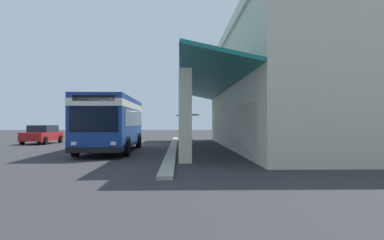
{
  "coord_description": "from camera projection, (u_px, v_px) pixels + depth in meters",
  "views": [
    {
      "loc": [
        30.47,
        3.13,
        1.73
      ],
      "look_at": [
        9.89,
        3.73,
        1.82
      ],
      "focal_mm": 38.69,
      "sensor_mm": 36.0,
      "label": 1
    }
  ],
  "objects": [
    {
      "name": "ground",
      "position": [
        246.0,
        145.0,
        30.59
      ],
      "size": [
        120.0,
        120.0,
        0.0
      ],
      "primitive_type": "plane",
      "color": "#2D2D30"
    },
    {
      "name": "curb_strip",
      "position": [
        173.0,
        147.0,
        27.58
      ],
      "size": [
        30.79,
        0.5,
        0.12
      ],
      "primitive_type": "cube",
      "color": "#9E998E",
      "rests_on": "ground"
    },
    {
      "name": "plaza_building",
      "position": [
        316.0,
        90.0,
        27.88
      ],
      "size": [
        25.96,
        15.55,
        7.82
      ],
      "color": "beige",
      "rests_on": "ground"
    },
    {
      "name": "transit_bus",
      "position": [
        112.0,
        120.0,
        24.35
      ],
      "size": [
        11.24,
        2.93,
        3.34
      ],
      "color": "navy",
      "rests_on": "ground"
    },
    {
      "name": "parked_sedan_red",
      "position": [
        42.0,
        134.0,
        32.76
      ],
      "size": [
        4.54,
        2.28,
        1.47
      ],
      "color": "maroon",
      "rests_on": "ground"
    },
    {
      "name": "potted_palm",
      "position": [
        187.0,
        137.0,
        30.85
      ],
      "size": [
        1.64,
        1.83,
        2.37
      ],
      "color": "brown",
      "rests_on": "ground"
    }
  ]
}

